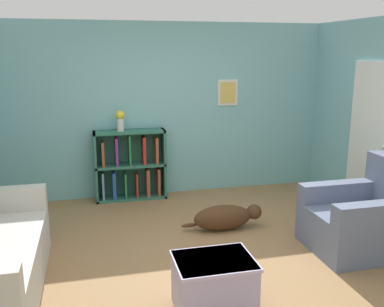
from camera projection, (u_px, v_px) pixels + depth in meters
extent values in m
plane|color=#997047|center=(201.00, 255.00, 4.68)|extent=(14.00, 14.00, 0.00)
cube|color=#7AB7BC|center=(164.00, 110.00, 6.50)|extent=(5.60, 0.10, 2.60)
cube|color=silver|center=(228.00, 93.00, 6.61)|extent=(0.32, 0.02, 0.40)
cube|color=#DBBC56|center=(228.00, 93.00, 6.60)|extent=(0.24, 0.01, 0.32)
cube|color=white|center=(369.00, 140.00, 5.67)|extent=(0.02, 0.84, 2.05)
sphere|color=tan|center=(384.00, 148.00, 5.34)|extent=(0.05, 0.05, 0.05)
cube|color=beige|center=(7.00, 199.00, 4.63)|extent=(0.81, 0.16, 0.26)
cube|color=#2D6B56|center=(96.00, 167.00, 6.24)|extent=(0.04, 0.29, 1.04)
cube|color=#2D6B56|center=(164.00, 163.00, 6.47)|extent=(0.04, 0.29, 1.04)
cube|color=#2D6B56|center=(130.00, 163.00, 6.48)|extent=(1.04, 0.02, 1.04)
cube|color=#2D6B56|center=(132.00, 197.00, 6.47)|extent=(1.04, 0.29, 0.04)
cube|color=#2D6B56|center=(130.00, 165.00, 6.35)|extent=(1.04, 0.29, 0.04)
cube|color=#2D6B56|center=(129.00, 132.00, 6.24)|extent=(1.04, 0.29, 0.04)
cube|color=#60939E|center=(103.00, 186.00, 6.32)|extent=(0.03, 0.22, 0.43)
cube|color=brown|center=(103.00, 154.00, 6.21)|extent=(0.04, 0.22, 0.36)
cube|color=#234C9E|center=(114.00, 185.00, 6.36)|extent=(0.05, 0.22, 0.42)
cube|color=#7A2D84|center=(116.00, 151.00, 6.25)|extent=(0.03, 0.22, 0.41)
cube|color=#287A3D|center=(125.00, 186.00, 6.40)|extent=(0.03, 0.22, 0.39)
cube|color=#287A3D|center=(130.00, 150.00, 6.29)|extent=(0.03, 0.22, 0.44)
cube|color=#B22823|center=(137.00, 185.00, 6.44)|extent=(0.03, 0.22, 0.38)
cube|color=#B22823|center=(144.00, 150.00, 6.34)|extent=(0.04, 0.22, 0.41)
cube|color=brown|center=(148.00, 183.00, 6.47)|extent=(0.05, 0.22, 0.44)
cube|color=brown|center=(156.00, 150.00, 6.38)|extent=(0.04, 0.22, 0.39)
cube|color=brown|center=(158.00, 182.00, 6.50)|extent=(0.04, 0.22, 0.43)
cube|color=slate|center=(358.00, 230.00, 4.77)|extent=(1.07, 0.90, 0.46)
cube|color=slate|center=(382.00, 213.00, 4.35)|extent=(1.07, 0.18, 0.22)
cube|color=slate|center=(342.00, 191.00, 5.03)|extent=(1.07, 0.18, 0.22)
cube|color=#ADA3CC|center=(214.00, 285.00, 3.63)|extent=(0.64, 0.50, 0.48)
cube|color=#BBB0DC|center=(214.00, 261.00, 3.58)|extent=(0.67, 0.52, 0.03)
ellipsoid|color=#472D19|center=(223.00, 218.00, 5.31)|extent=(0.74, 0.29, 0.32)
sphere|color=#472D19|center=(254.00, 212.00, 5.39)|extent=(0.19, 0.19, 0.19)
ellipsoid|color=#472D19|center=(189.00, 225.00, 5.27)|extent=(0.20, 0.05, 0.05)
cylinder|color=silver|center=(120.00, 125.00, 6.18)|extent=(0.10, 0.10, 0.18)
sphere|color=yellow|center=(120.00, 115.00, 6.15)|extent=(0.13, 0.13, 0.13)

